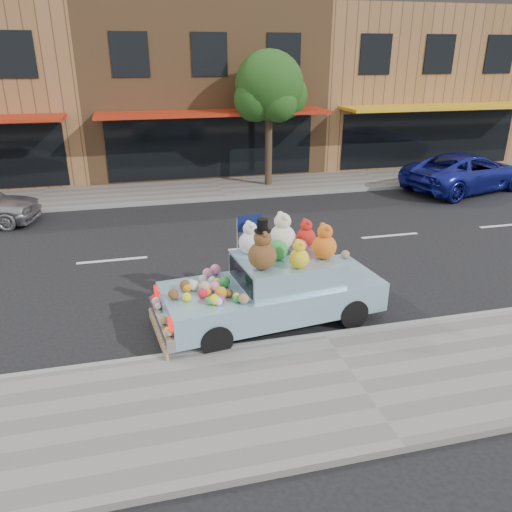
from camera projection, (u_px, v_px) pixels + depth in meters
name	position (u px, v px, depth m)	size (l,w,h in m)	color
ground	(260.00, 247.00, 13.97)	(120.00, 120.00, 0.00)	black
near_sidewalk	(358.00, 384.00, 8.10)	(60.00, 3.00, 0.12)	gray
far_sidewalk	(220.00, 189.00, 19.79)	(60.00, 3.00, 0.12)	gray
near_kerb	(325.00, 337.00, 9.45)	(60.00, 0.12, 0.13)	gray
far_kerb	(227.00, 198.00, 18.44)	(60.00, 0.12, 0.13)	gray
storefront_mid	(197.00, 85.00, 23.36)	(10.00, 9.80, 7.30)	olive
storefront_right	(391.00, 83.00, 25.57)	(10.00, 9.80, 7.30)	#97673F
street_tree	(269.00, 92.00, 18.91)	(3.00, 2.70, 5.22)	#38281C
car_blue	(466.00, 172.00, 19.52)	(2.44, 5.30, 1.47)	#1B2398
art_car	(274.00, 285.00, 9.86)	(4.66, 2.26, 2.31)	black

